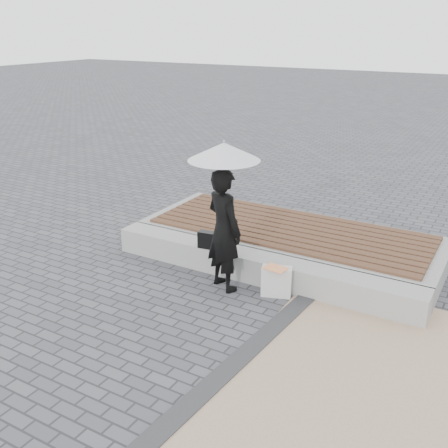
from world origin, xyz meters
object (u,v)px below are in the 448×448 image
at_px(parasol, 224,152).
at_px(handbag, 210,240).
at_px(woman, 224,230).
at_px(seating_ledge, 258,267).
at_px(canvas_tote, 277,281).

height_order(parasol, handbag, parasol).
bearing_deg(parasol, handbag, 142.62).
height_order(woman, handbag, woman).
bearing_deg(handbag, seating_ledge, 2.20).
distance_m(seating_ledge, woman, 0.92).
relative_size(seating_ledge, canvas_tote, 11.14).
xyz_separation_m(parasol, canvas_tote, (0.78, 0.14, -1.82)).
height_order(seating_ledge, handbag, handbag).
relative_size(seating_ledge, parasol, 3.92).
height_order(seating_ledge, parasol, parasol).
xyz_separation_m(parasol, handbag, (-0.45, 0.34, -1.52)).
distance_m(woman, parasol, 1.14).
bearing_deg(handbag, woman, -45.37).
relative_size(parasol, handbag, 3.37).
relative_size(woman, parasol, 1.43).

